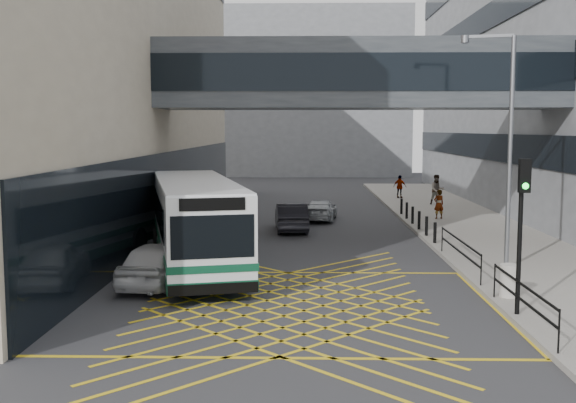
# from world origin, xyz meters

# --- Properties ---
(ground) EXTENTS (120.00, 120.00, 0.00)m
(ground) POSITION_xyz_m (0.00, 0.00, 0.00)
(ground) COLOR #333335
(building_far) EXTENTS (28.00, 16.00, 18.00)m
(building_far) POSITION_xyz_m (-2.00, 60.00, 9.00)
(building_far) COLOR gray
(building_far) RESTS_ON ground
(skybridge) EXTENTS (20.00, 4.10, 3.00)m
(skybridge) POSITION_xyz_m (3.00, 12.00, 7.50)
(skybridge) COLOR #3D4247
(skybridge) RESTS_ON ground
(pavement) EXTENTS (6.00, 54.00, 0.16)m
(pavement) POSITION_xyz_m (9.00, 15.00, 0.08)
(pavement) COLOR gray
(pavement) RESTS_ON ground
(box_junction) EXTENTS (12.00, 9.00, 0.01)m
(box_junction) POSITION_xyz_m (0.00, 0.00, 0.00)
(box_junction) COLOR gold
(box_junction) RESTS_ON ground
(bus) EXTENTS (5.38, 11.83, 3.24)m
(bus) POSITION_xyz_m (-3.47, 5.52, 1.73)
(bus) COLOR white
(bus) RESTS_ON ground
(car_white) EXTENTS (2.45, 4.88, 1.49)m
(car_white) POSITION_xyz_m (-4.18, 2.49, 0.75)
(car_white) COLOR silver
(car_white) RESTS_ON ground
(car_dark) EXTENTS (2.11, 4.62, 1.41)m
(car_dark) POSITION_xyz_m (-0.07, 14.39, 0.70)
(car_dark) COLOR black
(car_dark) RESTS_ON ground
(car_silver) EXTENTS (2.16, 4.15, 1.24)m
(car_silver) POSITION_xyz_m (1.52, 18.41, 0.62)
(car_silver) COLOR #959A9D
(car_silver) RESTS_ON ground
(traffic_light) EXTENTS (0.29, 0.48, 4.16)m
(traffic_light) POSITION_xyz_m (6.25, -1.43, 2.87)
(traffic_light) COLOR black
(traffic_light) RESTS_ON pavement
(street_lamp) EXTENTS (1.85, 0.65, 8.16)m
(street_lamp) POSITION_xyz_m (7.53, 4.63, 4.81)
(street_lamp) COLOR slate
(street_lamp) RESTS_ON pavement
(litter_bin) EXTENTS (0.56, 0.56, 0.96)m
(litter_bin) POSITION_xyz_m (6.60, 0.56, 0.64)
(litter_bin) COLOR #ADA89E
(litter_bin) RESTS_ON pavement
(kerb_railings) EXTENTS (0.05, 12.54, 1.00)m
(kerb_railings) POSITION_xyz_m (6.15, 1.78, 0.88)
(kerb_railings) COLOR black
(kerb_railings) RESTS_ON pavement
(bollards) EXTENTS (0.14, 10.14, 0.90)m
(bollards) POSITION_xyz_m (6.25, 15.00, 0.61)
(bollards) COLOR black
(bollards) RESTS_ON pavement
(pedestrian_a) EXTENTS (0.74, 0.62, 1.60)m
(pedestrian_a) POSITION_xyz_m (8.01, 18.03, 0.96)
(pedestrian_a) COLOR gray
(pedestrian_a) RESTS_ON pavement
(pedestrian_b) EXTENTS (1.01, 0.65, 1.95)m
(pedestrian_b) POSITION_xyz_m (9.26, 24.88, 1.14)
(pedestrian_b) COLOR gray
(pedestrian_b) RESTS_ON pavement
(pedestrian_c) EXTENTS (1.07, 0.86, 1.63)m
(pedestrian_c) POSITION_xyz_m (7.46, 29.17, 0.97)
(pedestrian_c) COLOR gray
(pedestrian_c) RESTS_ON pavement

